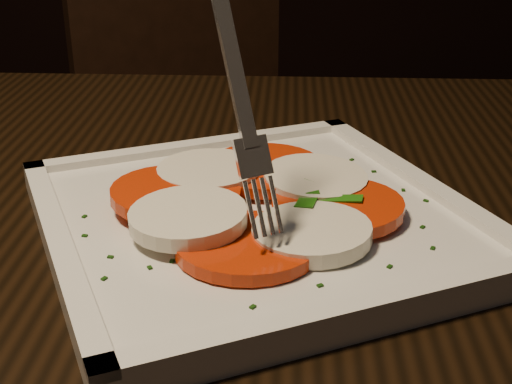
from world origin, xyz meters
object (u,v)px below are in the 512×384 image
(table, at_px, (211,341))
(chair, at_px, (202,127))
(plate, at_px, (256,222))
(fork, at_px, (227,70))

(table, relative_size, chair, 1.39)
(plate, bearing_deg, fork, -131.45)
(table, xyz_separation_m, plate, (0.03, -0.01, 0.11))
(chair, distance_m, fork, 0.93)
(plate, distance_m, fork, 0.12)
(table, xyz_separation_m, fork, (0.01, -0.03, 0.22))
(table, bearing_deg, plate, -19.40)
(fork, bearing_deg, plate, 25.67)
(table, distance_m, plate, 0.11)
(plate, xyz_separation_m, fork, (-0.02, -0.02, 0.11))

